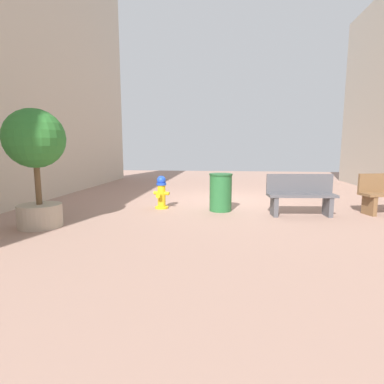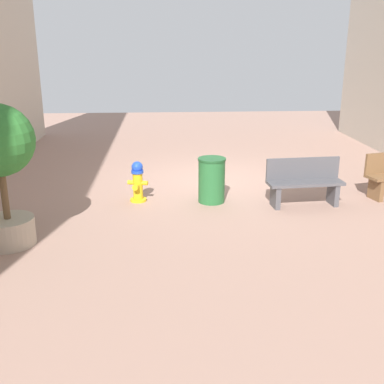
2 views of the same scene
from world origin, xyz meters
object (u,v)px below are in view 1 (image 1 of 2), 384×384
Objects in this scene: planter_tree at (36,153)px; trash_bin at (221,192)px; bench_far at (301,194)px; fire_hydrant at (161,192)px.

planter_tree is 2.47× the size of trash_bin.
trash_bin is (1.84, -0.31, -0.02)m from bench_far.
fire_hydrant is 3.05m from planter_tree.
trash_bin is at bearing -151.09° from planter_tree.
fire_hydrant is 1.52m from trash_bin.
fire_hydrant is at bearing -5.02° from trash_bin.
planter_tree is (5.35, 1.63, 0.97)m from bench_far.
bench_far reaches higher than fire_hydrant.
planter_tree is at bearing 16.96° from bench_far.
trash_bin is (-1.52, 0.13, 0.04)m from fire_hydrant.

